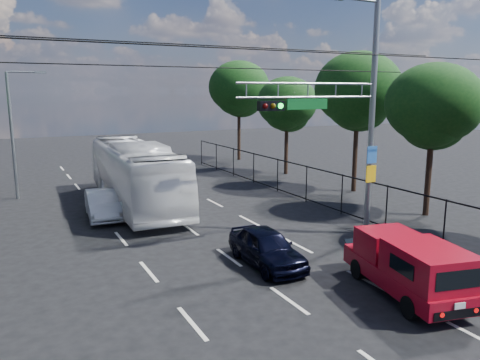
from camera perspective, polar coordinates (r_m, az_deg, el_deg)
lane_markings at (r=22.60m, az=-8.00°, el=-4.64°), size 6.12×38.00×0.01m
signal_mast at (r=19.13m, az=13.14°, el=8.32°), size 6.43×0.39×9.50m
streetlight_left at (r=28.72m, az=-25.75°, el=5.66°), size 2.09×0.22×7.08m
utility_wires at (r=17.04m, az=-2.73°, el=15.01°), size 22.00×5.04×0.74m
fence_right at (r=24.33m, az=10.57°, el=-1.12°), size 0.06×34.03×2.00m
tree_right_b at (r=24.06m, az=22.49°, el=7.79°), size 4.50×4.50×7.31m
tree_right_c at (r=28.71m, az=14.17°, el=9.98°), size 5.10×5.10×8.29m
tree_right_d at (r=34.10m, az=5.76°, el=8.84°), size 4.32×4.32×7.02m
tree_right_e at (r=41.13m, az=-0.12°, el=10.72°), size 5.28×5.28×8.58m
red_pickup at (r=14.83m, az=19.81°, el=-9.70°), size 2.68×5.00×1.77m
navy_hatchback at (r=16.41m, az=3.25°, el=-8.17°), size 1.67×3.85×1.29m
white_bus at (r=25.28m, az=-12.65°, el=0.73°), size 3.32×12.13×3.35m
white_van at (r=23.32m, az=-16.43°, el=-2.85°), size 1.73×4.09×1.31m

